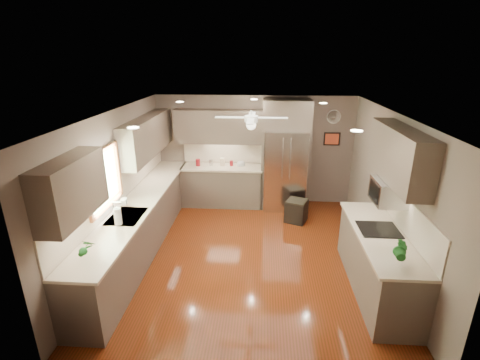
# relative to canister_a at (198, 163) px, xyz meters

# --- Properties ---
(floor) EXTENTS (5.00, 5.00, 0.00)m
(floor) POSITION_rel_canister_a_xyz_m (1.28, -2.18, -1.02)
(floor) COLOR #471F09
(floor) RESTS_ON ground
(ceiling) EXTENTS (5.00, 5.00, 0.00)m
(ceiling) POSITION_rel_canister_a_xyz_m (1.28, -2.18, 1.48)
(ceiling) COLOR white
(ceiling) RESTS_ON ground
(wall_back) EXTENTS (4.50, 0.00, 4.50)m
(wall_back) POSITION_rel_canister_a_xyz_m (1.28, 0.32, 0.23)
(wall_back) COLOR #695950
(wall_back) RESTS_ON ground
(wall_front) EXTENTS (4.50, 0.00, 4.50)m
(wall_front) POSITION_rel_canister_a_xyz_m (1.28, -4.68, 0.23)
(wall_front) COLOR #695950
(wall_front) RESTS_ON ground
(wall_left) EXTENTS (0.00, 5.00, 5.00)m
(wall_left) POSITION_rel_canister_a_xyz_m (-0.97, -2.18, 0.23)
(wall_left) COLOR #695950
(wall_left) RESTS_ON ground
(wall_right) EXTENTS (0.00, 5.00, 5.00)m
(wall_right) POSITION_rel_canister_a_xyz_m (3.53, -2.18, 0.23)
(wall_right) COLOR #695950
(wall_right) RESTS_ON ground
(canister_a) EXTENTS (0.13, 0.13, 0.16)m
(canister_a) POSITION_rel_canister_a_xyz_m (0.00, 0.00, 0.00)
(canister_a) COLOR maroon
(canister_a) RESTS_ON back_run
(canister_b) EXTENTS (0.11, 0.11, 0.14)m
(canister_b) POSITION_rel_canister_a_xyz_m (0.30, 0.04, -0.01)
(canister_b) COLOR silver
(canister_b) RESTS_ON back_run
(canister_c) EXTENTS (0.13, 0.13, 0.18)m
(canister_c) POSITION_rel_canister_a_xyz_m (0.56, 0.06, 0.01)
(canister_c) COLOR beige
(canister_c) RESTS_ON back_run
(canister_d) EXTENTS (0.10, 0.10, 0.12)m
(canister_d) POSITION_rel_canister_a_xyz_m (0.76, 0.07, -0.02)
(canister_d) COLOR maroon
(canister_d) RESTS_ON back_run
(soap_bottle) EXTENTS (0.11, 0.11, 0.21)m
(soap_bottle) POSITION_rel_canister_a_xyz_m (-0.81, -2.34, 0.02)
(soap_bottle) COLOR white
(soap_bottle) RESTS_ON left_run
(potted_plant_left) EXTENTS (0.18, 0.13, 0.32)m
(potted_plant_left) POSITION_rel_canister_a_xyz_m (-0.69, -3.92, 0.08)
(potted_plant_left) COLOR #1A5C1E
(potted_plant_left) RESTS_ON left_run
(potted_plant_right) EXTENTS (0.22, 0.19, 0.35)m
(potted_plant_right) POSITION_rel_canister_a_xyz_m (3.18, -3.75, 0.09)
(potted_plant_right) COLOR #1A5C1E
(potted_plant_right) RESTS_ON right_run
(bowl) EXTENTS (0.25, 0.25, 0.05)m
(bowl) POSITION_rel_canister_a_xyz_m (0.98, 0.04, -0.06)
(bowl) COLOR beige
(bowl) RESTS_ON back_run
(left_run) EXTENTS (0.65, 4.70, 1.45)m
(left_run) POSITION_rel_canister_a_xyz_m (-0.68, -2.03, -0.54)
(left_run) COLOR #4F4239
(left_run) RESTS_ON ground
(back_run) EXTENTS (1.85, 0.65, 1.45)m
(back_run) POSITION_rel_canister_a_xyz_m (0.55, 0.02, -0.54)
(back_run) COLOR #4F4239
(back_run) RESTS_ON ground
(uppers) EXTENTS (4.50, 4.70, 0.95)m
(uppers) POSITION_rel_canister_a_xyz_m (0.54, -1.48, 0.85)
(uppers) COLOR #4F4239
(uppers) RESTS_ON wall_left
(window) EXTENTS (0.05, 1.12, 0.92)m
(window) POSITION_rel_canister_a_xyz_m (-0.94, -2.68, 0.53)
(window) COLOR #BFF2B2
(window) RESTS_ON wall_left
(sink) EXTENTS (0.50, 0.70, 0.32)m
(sink) POSITION_rel_canister_a_xyz_m (-0.66, -2.68, -0.11)
(sink) COLOR silver
(sink) RESTS_ON left_run
(refrigerator) EXTENTS (1.06, 0.75, 2.45)m
(refrigerator) POSITION_rel_canister_a_xyz_m (1.98, -0.03, 0.17)
(refrigerator) COLOR silver
(refrigerator) RESTS_ON ground
(right_run) EXTENTS (0.70, 2.20, 1.45)m
(right_run) POSITION_rel_canister_a_xyz_m (3.21, -2.98, -0.54)
(right_run) COLOR #4F4239
(right_run) RESTS_ON ground
(microwave) EXTENTS (0.43, 0.55, 0.34)m
(microwave) POSITION_rel_canister_a_xyz_m (3.30, -2.73, 0.46)
(microwave) COLOR silver
(microwave) RESTS_ON wall_right
(ceiling_fan) EXTENTS (1.18, 1.18, 0.32)m
(ceiling_fan) POSITION_rel_canister_a_xyz_m (1.28, -1.88, 1.31)
(ceiling_fan) COLOR white
(ceiling_fan) RESTS_ON ceiling
(recessed_lights) EXTENTS (2.84, 3.14, 0.01)m
(recessed_lights) POSITION_rel_canister_a_xyz_m (1.24, -1.78, 1.47)
(recessed_lights) COLOR white
(recessed_lights) RESTS_ON ceiling
(wall_clock) EXTENTS (0.30, 0.03, 0.30)m
(wall_clock) POSITION_rel_canister_a_xyz_m (3.03, 0.30, 1.03)
(wall_clock) COLOR white
(wall_clock) RESTS_ON wall_back
(framed_print) EXTENTS (0.36, 0.03, 0.30)m
(framed_print) POSITION_rel_canister_a_xyz_m (3.03, 0.29, 0.53)
(framed_print) COLOR black
(framed_print) RESTS_ON wall_back
(stool) EXTENTS (0.53, 0.53, 0.48)m
(stool) POSITION_rel_canister_a_xyz_m (2.21, -0.78, -0.78)
(stool) COLOR black
(stool) RESTS_ON ground
(paper_towel) EXTENTS (0.11, 0.11, 0.28)m
(paper_towel) POSITION_rel_canister_a_xyz_m (-0.65, -2.99, 0.06)
(paper_towel) COLOR white
(paper_towel) RESTS_ON left_run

